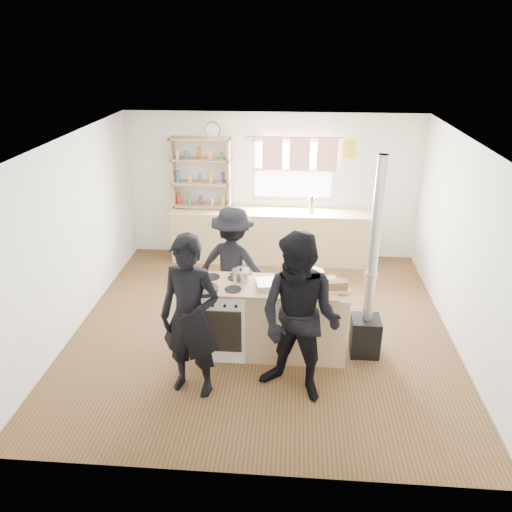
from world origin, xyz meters
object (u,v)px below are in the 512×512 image
at_px(cooking_island, 271,319).
at_px(person_far, 233,264).
at_px(bread_board, 338,286).
at_px(flue_heater, 368,307).
at_px(person_near_right, 300,319).
at_px(skillet_greens, 204,289).
at_px(roast_tray, 272,284).
at_px(thermos, 312,205).
at_px(stockpot_counter, 313,278).
at_px(person_near_left, 190,318).
at_px(stockpot_stove, 241,275).

height_order(cooking_island, person_far, person_far).
xyz_separation_m(bread_board, person_far, (-1.33, 0.91, -0.18)).
xyz_separation_m(flue_heater, person_near_right, (-0.83, -0.83, 0.29)).
distance_m(skillet_greens, person_far, 1.09).
distance_m(skillet_greens, flue_heater, 1.98).
xyz_separation_m(skillet_greens, roast_tray, (0.78, 0.18, 0.01)).
xyz_separation_m(thermos, flue_heater, (0.63, -2.72, -0.38)).
bearing_deg(roast_tray, thermos, 79.44).
height_order(flue_heater, person_far, flue_heater).
height_order(cooking_island, roast_tray, roast_tray).
xyz_separation_m(bread_board, flue_heater, (0.39, 0.12, -0.33)).
bearing_deg(stockpot_counter, person_near_left, -146.86).
xyz_separation_m(flue_heater, person_near_left, (-1.98, -0.85, 0.27)).
bearing_deg(skillet_greens, person_near_left, -94.68).
bearing_deg(skillet_greens, cooking_island, 15.85).
xyz_separation_m(bread_board, person_near_right, (-0.44, -0.71, -0.04)).
height_order(thermos, person_far, person_far).
height_order(cooking_island, skillet_greens, skillet_greens).
height_order(cooking_island, person_near_right, person_near_right).
xyz_separation_m(roast_tray, person_near_left, (-0.83, -0.75, -0.05)).
bearing_deg(cooking_island, person_far, 123.84).
xyz_separation_m(person_near_left, person_near_right, (1.15, 0.02, 0.02)).
bearing_deg(person_near_right, roast_tray, 139.04).
height_order(stockpot_counter, person_far, person_far).
bearing_deg(bread_board, stockpot_counter, 155.48).
height_order(person_near_left, person_near_right, person_near_right).
height_order(thermos, roast_tray, thermos).
bearing_deg(stockpot_counter, person_far, 143.32).
distance_m(skillet_greens, stockpot_counter, 1.29).
relative_size(stockpot_stove, person_near_right, 0.11).
bearing_deg(thermos, flue_heater, -77.01).
relative_size(cooking_island, flue_heater, 0.79).
bearing_deg(roast_tray, stockpot_counter, 11.91).
height_order(skillet_greens, person_far, person_far).
bearing_deg(cooking_island, bread_board, -5.29).
distance_m(thermos, person_far, 2.23).
height_order(person_near_left, person_far, person_near_left).
distance_m(flue_heater, person_near_right, 1.21).
xyz_separation_m(roast_tray, flue_heater, (1.15, 0.09, -0.32)).
xyz_separation_m(thermos, stockpot_stove, (-0.91, -2.69, -0.03)).
xyz_separation_m(stockpot_stove, person_far, (-0.18, 0.75, -0.20)).
xyz_separation_m(person_near_right, person_far, (-0.89, 1.62, -0.15)).
xyz_separation_m(thermos, person_far, (-1.09, -1.93, -0.23)).
xyz_separation_m(cooking_island, skillet_greens, (-0.77, -0.22, 0.49)).
height_order(roast_tray, person_near_left, person_near_left).
bearing_deg(person_near_left, thermos, 82.60).
relative_size(bread_board, person_near_left, 0.17).
relative_size(thermos, flue_heater, 0.11).
height_order(cooking_island, stockpot_counter, stockpot_counter).
relative_size(stockpot_counter, person_near_left, 0.14).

